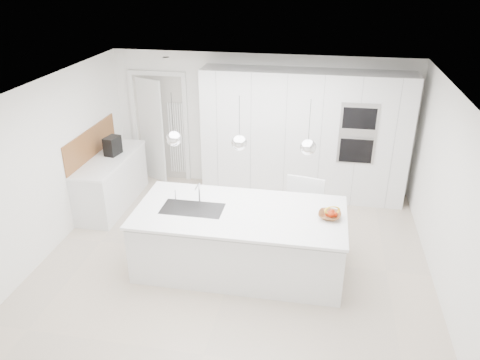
% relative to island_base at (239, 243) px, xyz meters
% --- Properties ---
extents(floor, '(5.50, 5.50, 0.00)m').
position_rel_island_base_xyz_m(floor, '(-0.10, 0.30, -0.43)').
color(floor, beige).
rests_on(floor, ground).
extents(wall_back, '(5.50, 0.00, 5.50)m').
position_rel_island_base_xyz_m(wall_back, '(-0.10, 2.80, 0.82)').
color(wall_back, white).
rests_on(wall_back, ground).
extents(wall_left, '(0.00, 5.00, 5.00)m').
position_rel_island_base_xyz_m(wall_left, '(-2.85, 0.30, 0.82)').
color(wall_left, white).
rests_on(wall_left, ground).
extents(ceiling, '(5.50, 5.50, 0.00)m').
position_rel_island_base_xyz_m(ceiling, '(-0.10, 0.30, 2.07)').
color(ceiling, white).
rests_on(ceiling, wall_back).
extents(tall_cabinets, '(3.60, 0.60, 2.30)m').
position_rel_island_base_xyz_m(tall_cabinets, '(0.70, 2.50, 0.72)').
color(tall_cabinets, white).
rests_on(tall_cabinets, floor).
extents(oven_stack, '(0.62, 0.04, 1.05)m').
position_rel_island_base_xyz_m(oven_stack, '(1.60, 2.19, 0.92)').
color(oven_stack, '#A5A5A8').
rests_on(oven_stack, tall_cabinets).
extents(doorway_frame, '(1.11, 0.08, 2.13)m').
position_rel_island_base_xyz_m(doorway_frame, '(-2.05, 2.77, 0.59)').
color(doorway_frame, white).
rests_on(doorway_frame, floor).
extents(hallway_door, '(0.76, 0.38, 2.00)m').
position_rel_island_base_xyz_m(hallway_door, '(-2.30, 2.72, 0.57)').
color(hallway_door, white).
rests_on(hallway_door, floor).
extents(radiator, '(0.32, 0.04, 1.40)m').
position_rel_island_base_xyz_m(radiator, '(-1.73, 2.76, 0.42)').
color(radiator, white).
rests_on(radiator, floor).
extents(left_base_cabinets, '(0.60, 1.80, 0.86)m').
position_rel_island_base_xyz_m(left_base_cabinets, '(-2.55, 1.50, 0.00)').
color(left_base_cabinets, white).
rests_on(left_base_cabinets, floor).
extents(left_worktop, '(0.62, 1.82, 0.04)m').
position_rel_island_base_xyz_m(left_worktop, '(-2.55, 1.50, 0.45)').
color(left_worktop, white).
rests_on(left_worktop, left_base_cabinets).
extents(oak_backsplash, '(0.02, 1.80, 0.50)m').
position_rel_island_base_xyz_m(oak_backsplash, '(-2.84, 1.50, 0.72)').
color(oak_backsplash, '#906038').
rests_on(oak_backsplash, wall_left).
extents(island_base, '(2.80, 1.20, 0.86)m').
position_rel_island_base_xyz_m(island_base, '(0.00, 0.00, 0.00)').
color(island_base, white).
rests_on(island_base, floor).
extents(island_worktop, '(2.84, 1.40, 0.04)m').
position_rel_island_base_xyz_m(island_worktop, '(0.00, 0.05, 0.45)').
color(island_worktop, white).
rests_on(island_worktop, island_base).
extents(island_sink, '(0.84, 0.44, 0.18)m').
position_rel_island_base_xyz_m(island_sink, '(-0.65, -0.00, 0.39)').
color(island_sink, '#3F3F42').
rests_on(island_sink, island_worktop).
extents(island_tap, '(0.02, 0.02, 0.30)m').
position_rel_island_base_xyz_m(island_tap, '(-0.60, 0.20, 0.62)').
color(island_tap, white).
rests_on(island_tap, island_worktop).
extents(pendant_left, '(0.20, 0.20, 0.20)m').
position_rel_island_base_xyz_m(pendant_left, '(-0.85, -0.00, 1.47)').
color(pendant_left, white).
rests_on(pendant_left, ceiling).
extents(pendant_mid, '(0.20, 0.20, 0.20)m').
position_rel_island_base_xyz_m(pendant_mid, '(-0.00, -0.00, 1.47)').
color(pendant_mid, white).
rests_on(pendant_mid, ceiling).
extents(pendant_right, '(0.20, 0.20, 0.20)m').
position_rel_island_base_xyz_m(pendant_right, '(0.85, -0.00, 1.47)').
color(pendant_right, white).
rests_on(pendant_right, ceiling).
extents(fruit_bowl, '(0.33, 0.33, 0.07)m').
position_rel_island_base_xyz_m(fruit_bowl, '(1.19, 0.08, 0.51)').
color(fruit_bowl, '#906038').
rests_on(fruit_bowl, island_worktop).
extents(espresso_machine, '(0.24, 0.33, 0.32)m').
position_rel_island_base_xyz_m(espresso_machine, '(-2.53, 1.66, 0.63)').
color(espresso_machine, black).
rests_on(espresso_machine, left_worktop).
extents(bar_stool_left, '(0.40, 0.51, 1.02)m').
position_rel_island_base_xyz_m(bar_stool_left, '(0.71, 0.91, 0.08)').
color(bar_stool_left, white).
rests_on(bar_stool_left, floor).
extents(bar_stool_right, '(0.43, 0.53, 1.03)m').
position_rel_island_base_xyz_m(bar_stool_right, '(0.96, 0.85, 0.08)').
color(bar_stool_right, white).
rests_on(bar_stool_right, floor).
extents(apple_a, '(0.08, 0.08, 0.08)m').
position_rel_island_base_xyz_m(apple_a, '(1.17, 0.06, 0.54)').
color(apple_a, '#B72A0B').
rests_on(apple_a, fruit_bowl).
extents(apple_b, '(0.09, 0.09, 0.09)m').
position_rel_island_base_xyz_m(apple_b, '(1.20, 0.04, 0.54)').
color(apple_b, '#B72A0B').
rests_on(apple_b, fruit_bowl).
extents(apple_c, '(0.07, 0.07, 0.07)m').
position_rel_island_base_xyz_m(apple_c, '(1.25, 0.07, 0.53)').
color(apple_c, '#B72A0B').
rests_on(apple_c, fruit_bowl).
extents(apple_extra_3, '(0.08, 0.08, 0.08)m').
position_rel_island_base_xyz_m(apple_extra_3, '(1.21, 0.11, 0.54)').
color(apple_extra_3, '#B72A0B').
rests_on(apple_extra_3, fruit_bowl).
extents(banana_bunch, '(0.24, 0.17, 0.22)m').
position_rel_island_base_xyz_m(banana_bunch, '(1.22, 0.07, 0.59)').
color(banana_bunch, yellow).
rests_on(banana_bunch, fruit_bowl).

